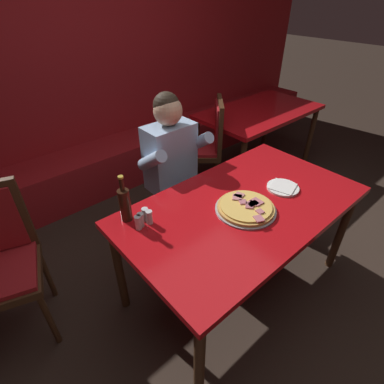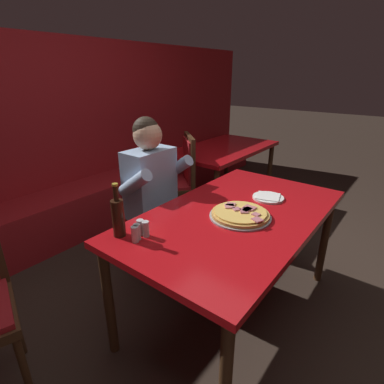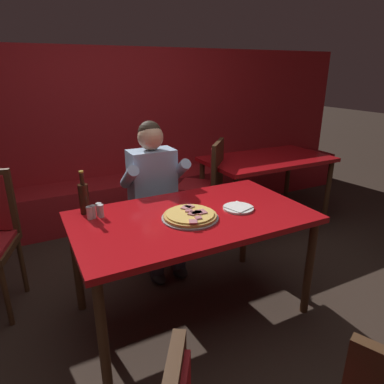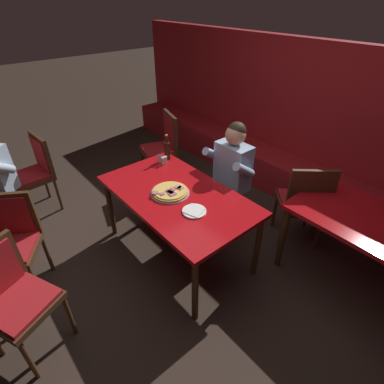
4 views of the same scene
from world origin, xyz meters
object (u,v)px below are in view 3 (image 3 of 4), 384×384
(main_dining_table, at_px, (192,225))
(shaker_black_pepper, at_px, (101,212))
(shaker_oregano, at_px, (90,214))
(pizza, at_px, (190,216))
(plate_white_paper, at_px, (238,208))
(shaker_red_pepper_flakes, at_px, (93,212))
(diner_seated_blue_shirt, at_px, (156,191))
(background_dining_table, at_px, (267,165))
(dining_chair_far_left, at_px, (206,181))
(beer_bottle, at_px, (84,198))
(shaker_parmesan, at_px, (99,210))

(main_dining_table, bearing_deg, shaker_black_pepper, 156.83)
(shaker_oregano, bearing_deg, main_dining_table, -20.90)
(pizza, height_order, shaker_oregano, shaker_oregano)
(shaker_oregano, distance_m, shaker_black_pepper, 0.07)
(plate_white_paper, relative_size, shaker_oregano, 2.44)
(shaker_red_pepper_flakes, bearing_deg, diner_seated_blue_shirt, 35.45)
(main_dining_table, bearing_deg, shaker_oregano, 159.10)
(plate_white_paper, xyz_separation_m, background_dining_table, (1.10, 1.05, -0.10))
(main_dining_table, height_order, diner_seated_blue_shirt, diner_seated_blue_shirt)
(pizza, distance_m, dining_chair_far_left, 1.38)
(shaker_black_pepper, relative_size, dining_chair_far_left, 0.09)
(pizza, distance_m, beer_bottle, 0.71)
(diner_seated_blue_shirt, bearing_deg, pizza, -93.83)
(plate_white_paper, xyz_separation_m, shaker_oregano, (-0.94, 0.30, 0.03))
(plate_white_paper, xyz_separation_m, diner_seated_blue_shirt, (-0.32, 0.73, -0.06))
(main_dining_table, xyz_separation_m, background_dining_table, (1.42, 0.99, -0.01))
(shaker_black_pepper, height_order, diner_seated_blue_shirt, diner_seated_blue_shirt)
(plate_white_paper, distance_m, beer_bottle, 1.03)
(main_dining_table, bearing_deg, shaker_parmesan, 153.97)
(shaker_parmesan, xyz_separation_m, diner_seated_blue_shirt, (0.56, 0.40, -0.09))
(shaker_black_pepper, bearing_deg, diner_seated_blue_shirt, 38.57)
(main_dining_table, xyz_separation_m, plate_white_paper, (0.32, -0.06, 0.08))
(diner_seated_blue_shirt, bearing_deg, background_dining_table, 12.75)
(pizza, relative_size, plate_white_paper, 1.75)
(beer_bottle, xyz_separation_m, shaker_black_pepper, (0.08, -0.12, -0.07))
(main_dining_table, height_order, shaker_red_pepper_flakes, shaker_red_pepper_flakes)
(shaker_oregano, height_order, shaker_black_pepper, same)
(main_dining_table, distance_m, dining_chair_far_left, 1.30)
(shaker_oregano, bearing_deg, diner_seated_blue_shirt, 35.03)
(diner_seated_blue_shirt, height_order, background_dining_table, diner_seated_blue_shirt)
(beer_bottle, xyz_separation_m, dining_chair_far_left, (1.34, 0.73, -0.30))
(shaker_black_pepper, bearing_deg, dining_chair_far_left, 34.06)
(shaker_black_pepper, distance_m, background_dining_table, 2.11)
(background_dining_table, bearing_deg, dining_chair_far_left, 172.70)
(pizza, height_order, plate_white_paper, pizza)
(shaker_parmesan, xyz_separation_m, background_dining_table, (1.97, 0.72, -0.13))
(dining_chair_far_left, bearing_deg, plate_white_paper, -108.90)
(shaker_oregano, bearing_deg, background_dining_table, 20.37)
(shaker_red_pepper_flakes, height_order, background_dining_table, shaker_red_pepper_flakes)
(main_dining_table, xyz_separation_m, shaker_parmesan, (-0.55, 0.27, 0.11))
(shaker_oregano, bearing_deg, plate_white_paper, -17.46)
(shaker_oregano, height_order, dining_chair_far_left, dining_chair_far_left)
(pizza, relative_size, shaker_oregano, 4.26)
(shaker_oregano, xyz_separation_m, dining_chair_far_left, (1.33, 0.85, -0.23))
(shaker_black_pepper, bearing_deg, background_dining_table, 21.12)
(pizza, xyz_separation_m, background_dining_table, (1.46, 1.04, -0.11))
(plate_white_paper, distance_m, background_dining_table, 1.53)
(plate_white_paper, height_order, shaker_oregano, shaker_oregano)
(main_dining_table, relative_size, beer_bottle, 5.32)
(shaker_red_pepper_flakes, bearing_deg, main_dining_table, -22.48)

